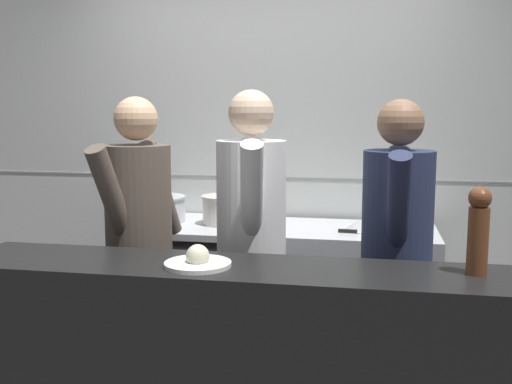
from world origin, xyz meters
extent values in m
cube|color=silver|center=(0.00, 1.47, 1.30)|extent=(8.00, 0.06, 2.60)
cube|color=gray|center=(0.00, 1.44, 1.15)|extent=(8.00, 0.00, 0.01)
cube|color=#232326|center=(-0.43, 1.07, 0.43)|extent=(0.80, 0.70, 0.85)
cube|color=#B7BABF|center=(-0.43, 1.07, 0.87)|extent=(0.82, 0.71, 0.04)
cube|color=#B7BABF|center=(-0.43, 0.74, 0.49)|extent=(0.72, 0.03, 0.10)
cube|color=#B7BABF|center=(0.55, 1.07, 0.44)|extent=(1.04, 0.65, 0.89)
cube|color=black|center=(0.55, 0.77, 0.05)|extent=(1.01, 0.04, 0.10)
cube|color=black|center=(0.12, -0.21, 0.49)|extent=(2.37, 0.45, 0.97)
cylinder|color=#B7BABF|center=(-0.65, 1.07, 0.97)|extent=(0.30, 0.30, 0.17)
cylinder|color=#B7BABF|center=(-0.65, 1.07, 1.05)|extent=(0.32, 0.32, 0.01)
cylinder|color=beige|center=(-0.24, 1.07, 0.98)|extent=(0.27, 0.27, 0.18)
cylinder|color=beige|center=(-0.24, 1.07, 1.07)|extent=(0.28, 0.28, 0.01)
cone|color=#B7BABF|center=(0.66, 1.08, 0.93)|extent=(0.27, 0.27, 0.09)
cube|color=#B7BABF|center=(0.74, 0.94, 0.89)|extent=(0.29, 0.06, 0.01)
cube|color=black|center=(0.54, 0.96, 0.90)|extent=(0.11, 0.03, 0.02)
cylinder|color=white|center=(-0.02, -0.24, 0.98)|extent=(0.28, 0.28, 0.02)
sphere|color=beige|center=(-0.02, -0.24, 1.02)|extent=(0.10, 0.10, 0.10)
cylinder|color=brown|center=(1.08, -0.16, 1.11)|extent=(0.08, 0.08, 0.26)
sphere|color=brown|center=(1.08, -0.16, 1.27)|extent=(0.09, 0.09, 0.09)
cube|color=black|center=(-0.50, 0.32, 0.39)|extent=(0.33, 0.25, 0.78)
cylinder|color=brown|center=(-0.50, 0.32, 1.11)|extent=(0.41, 0.41, 0.65)
sphere|color=#D8AD84|center=(-0.50, 0.32, 1.56)|extent=(0.22, 0.22, 0.22)
cylinder|color=brown|center=(-0.45, 0.51, 1.18)|extent=(0.18, 0.34, 0.54)
cylinder|color=brown|center=(-0.55, 0.13, 1.18)|extent=(0.18, 0.34, 0.54)
cube|color=black|center=(0.08, 0.35, 0.40)|extent=(0.33, 0.25, 0.80)
cylinder|color=white|center=(0.08, 0.35, 1.13)|extent=(0.41, 0.41, 0.66)
sphere|color=beige|center=(0.08, 0.35, 1.59)|extent=(0.23, 0.23, 0.23)
cylinder|color=white|center=(0.04, 0.55, 1.21)|extent=(0.17, 0.35, 0.55)
cylinder|color=white|center=(0.12, 0.15, 1.21)|extent=(0.17, 0.35, 0.55)
cube|color=black|center=(0.80, 0.36, 0.39)|extent=(0.29, 0.19, 0.78)
cylinder|color=#262D4C|center=(0.80, 0.36, 1.10)|extent=(0.35, 0.35, 0.64)
sphere|color=#8C664C|center=(0.80, 0.36, 1.55)|extent=(0.22, 0.22, 0.22)
cylinder|color=#262D4C|center=(0.80, 0.55, 1.17)|extent=(0.11, 0.33, 0.54)
cylinder|color=#262D4C|center=(0.79, 0.16, 1.17)|extent=(0.11, 0.33, 0.54)
camera|label=1|loc=(0.66, -2.53, 1.61)|focal=42.00mm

